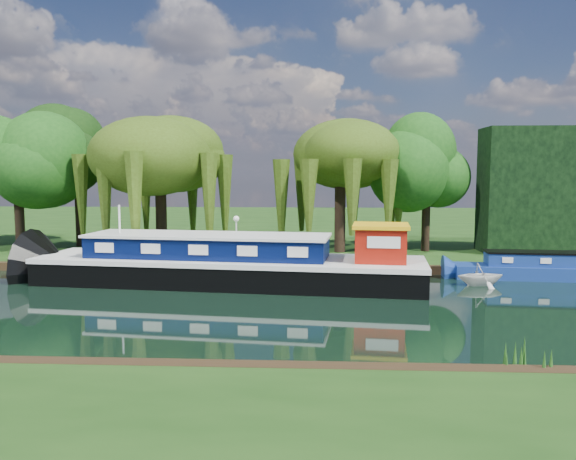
{
  "coord_description": "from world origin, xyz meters",
  "views": [
    {
      "loc": [
        5.37,
        -22.83,
        5.59
      ],
      "look_at": [
        3.94,
        4.31,
        2.8
      ],
      "focal_mm": 35.0,
      "sensor_mm": 36.0,
      "label": 1
    }
  ],
  "objects": [
    {
      "name": "ground",
      "position": [
        0.0,
        0.0,
        0.0
      ],
      "size": [
        120.0,
        120.0,
        0.0
      ],
      "primitive_type": "plane",
      "color": "black"
    },
    {
      "name": "far_bank",
      "position": [
        0.0,
        34.0,
        0.23
      ],
      "size": [
        120.0,
        52.0,
        0.45
      ],
      "primitive_type": "cube",
      "color": "#16370F",
      "rests_on": "ground"
    },
    {
      "name": "dutch_barge",
      "position": [
        1.11,
        4.79,
        1.02
      ],
      "size": [
        19.77,
        6.46,
        4.1
      ],
      "rotation": [
        0.0,
        0.0,
        -0.11
      ],
      "color": "black",
      "rests_on": "ground"
    },
    {
      "name": "narrowboat",
      "position": [
        18.1,
        6.91,
        0.56
      ],
      "size": [
        10.86,
        2.67,
        1.57
      ],
      "rotation": [
        0.0,
        0.0,
        -0.08
      ],
      "color": "navy",
      "rests_on": "ground"
    },
    {
      "name": "white_cruiser",
      "position": [
        13.47,
        5.09,
        0.0
      ],
      "size": [
        2.66,
        2.41,
        1.23
      ],
      "primitive_type": "imported",
      "rotation": [
        0.0,
        0.0,
        1.75
      ],
      "color": "silver",
      "rests_on": "ground"
    },
    {
      "name": "willow_left",
      "position": [
        -4.64,
        12.54,
        6.43
      ],
      "size": [
        6.87,
        6.87,
        8.23
      ],
      "color": "black",
      "rests_on": "far_bank"
    },
    {
      "name": "willow_right",
      "position": [
        6.83,
        13.44,
        6.11
      ],
      "size": [
        6.37,
        6.37,
        7.76
      ],
      "color": "black",
      "rests_on": "far_bank"
    },
    {
      "name": "tree_far_left",
      "position": [
        -13.99,
        12.54,
        6.44
      ],
      "size": [
        5.43,
        5.43,
        8.75
      ],
      "color": "black",
      "rests_on": "far_bank"
    },
    {
      "name": "tree_far_mid",
      "position": [
        -11.27,
        15.54,
        6.62
      ],
      "size": [
        5.47,
        5.47,
        8.95
      ],
      "color": "black",
      "rests_on": "far_bank"
    },
    {
      "name": "tree_far_right",
      "position": [
        12.47,
        14.18,
        5.75
      ],
      "size": [
        4.7,
        4.7,
        7.69
      ],
      "color": "black",
      "rests_on": "far_bank"
    },
    {
      "name": "conifer_hedge",
      "position": [
        19.0,
        14.0,
        4.45
      ],
      "size": [
        6.0,
        3.0,
        8.0
      ],
      "primitive_type": "cube",
      "color": "black",
      "rests_on": "far_bank"
    },
    {
      "name": "lamppost",
      "position": [
        0.5,
        10.5,
        2.42
      ],
      "size": [
        0.36,
        0.36,
        2.56
      ],
      "color": "silver",
      "rests_on": "far_bank"
    },
    {
      "name": "mooring_posts",
      "position": [
        -0.5,
        8.4,
        0.95
      ],
      "size": [
        19.16,
        0.16,
        1.0
      ],
      "color": "silver",
      "rests_on": "far_bank"
    },
    {
      "name": "reeds_near",
      "position": [
        6.87,
        -7.57,
        0.55
      ],
      "size": [
        33.7,
        1.5,
        1.1
      ],
      "color": "#184B14",
      "rests_on": "ground"
    }
  ]
}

